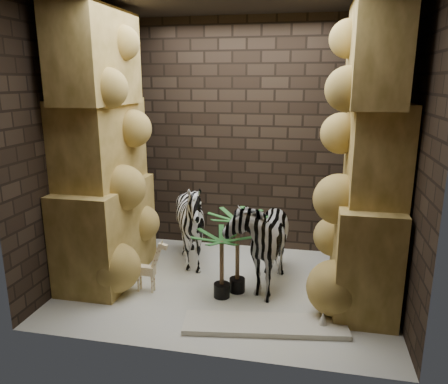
% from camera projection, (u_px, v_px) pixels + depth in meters
% --- Properties ---
extents(floor, '(3.50, 3.50, 0.00)m').
position_uv_depth(floor, '(226.00, 286.00, 4.79)').
color(floor, silver).
rests_on(floor, ground).
extents(wall_back, '(3.50, 0.00, 3.50)m').
position_uv_depth(wall_back, '(246.00, 138.00, 5.60)').
color(wall_back, '#2D2219').
rests_on(wall_back, ground).
extents(wall_front, '(3.50, 0.00, 3.50)m').
position_uv_depth(wall_front, '(193.00, 180.00, 3.23)').
color(wall_front, '#2D2219').
rests_on(wall_front, ground).
extents(wall_left, '(0.00, 3.00, 3.00)m').
position_uv_depth(wall_left, '(72.00, 148.00, 4.76)').
color(wall_left, '#2D2219').
rests_on(wall_left, ground).
extents(wall_right, '(0.00, 3.00, 3.00)m').
position_uv_depth(wall_right, '(407.00, 159.00, 4.07)').
color(wall_right, '#2D2219').
rests_on(wall_right, ground).
extents(rock_pillar_left, '(0.68, 1.30, 3.00)m').
position_uv_depth(rock_pillar_left, '(101.00, 149.00, 4.69)').
color(rock_pillar_left, '#E1BC67').
rests_on(rock_pillar_left, floor).
extents(rock_pillar_right, '(0.58, 1.25, 3.00)m').
position_uv_depth(rock_pillar_right, '(371.00, 158.00, 4.13)').
color(rock_pillar_right, '#E1BC67').
rests_on(rock_pillar_right, floor).
extents(zebra_right, '(0.61, 1.08, 1.25)m').
position_uv_depth(zebra_right, '(260.00, 231.00, 4.71)').
color(zebra_right, white).
rests_on(zebra_right, floor).
extents(zebra_left, '(1.24, 1.36, 1.01)m').
position_uv_depth(zebra_left, '(191.00, 228.00, 5.17)').
color(zebra_left, white).
rests_on(zebra_left, floor).
extents(giraffe_toy, '(0.32, 0.12, 0.61)m').
position_uv_depth(giraffe_toy, '(145.00, 265.00, 4.62)').
color(giraffe_toy, '#FFEAB7').
rests_on(giraffe_toy, floor).
extents(palm_front, '(0.36, 0.36, 0.90)m').
position_uv_depth(palm_front, '(237.00, 253.00, 4.57)').
color(palm_front, '#2E7028').
rests_on(palm_front, floor).
extents(palm_back, '(0.36, 0.36, 0.72)m').
position_uv_depth(palm_back, '(222.00, 265.00, 4.47)').
color(palm_back, '#2E7028').
rests_on(palm_back, floor).
extents(surfboard, '(1.55, 0.59, 0.05)m').
position_uv_depth(surfboard, '(265.00, 325.00, 3.99)').
color(surfboard, silver).
rests_on(surfboard, floor).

